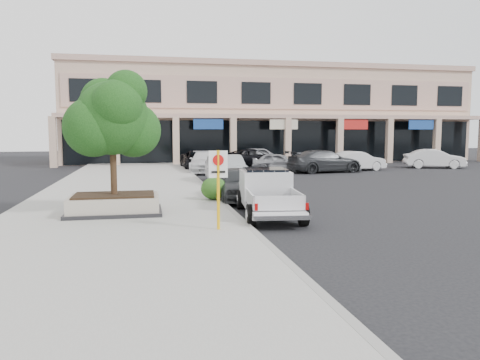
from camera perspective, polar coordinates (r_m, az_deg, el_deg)
The scene contains 19 objects.
ground at distance 14.60m, azimuth 7.07°, elevation -5.91°, with size 120.00×120.00×0.00m, color black.
sidewalk at distance 19.78m, azimuth -14.02°, elevation -2.69°, with size 8.00×52.00×0.15m, color gray.
curb at distance 19.99m, azimuth -2.63°, elevation -2.43°, with size 0.20×52.00×0.15m, color gray.
strip_mall at distance 49.13m, azimuth 3.46°, elevation 8.03°, with size 40.55×12.43×9.50m.
planter at distance 16.80m, azimuth -15.05°, elevation -2.86°, with size 3.20×2.20×0.68m.
planter_tree at distance 16.76m, azimuth -14.83°, elevation 7.21°, with size 2.90×2.55×4.00m.
no_parking_sign at distance 13.47m, azimuth -2.67°, elevation 0.16°, with size 0.55×0.09×2.30m.
hedge at distance 19.51m, azimuth -3.19°, elevation -1.03°, with size 1.10×0.99×0.94m, color #184B15.
pickup_truck at distance 16.42m, azimuth 3.54°, elevation -1.66°, with size 1.92×5.19×1.63m, color silver, non-canonical shape.
curb_car_a at distance 20.28m, azimuth -0.23°, elevation -0.43°, with size 1.73×4.30×1.47m, color #2B2E30.
curb_car_b at distance 26.43m, azimuth -1.65°, elevation 1.27°, with size 1.74×4.99×1.64m, color #9A9DA1.
curb_car_c at distance 33.99m, azimuth -4.33°, elevation 2.21°, with size 2.14×5.26×1.53m, color silver.
curb_car_d at distance 36.99m, azimuth -5.07°, elevation 2.47°, with size 2.46×5.34×1.48m, color black.
lot_car_a at distance 35.73m, azimuth 4.61°, elevation 2.24°, with size 1.58×3.94×1.34m, color gray.
lot_car_b at distance 36.62m, azimuth 14.02°, elevation 2.27°, with size 1.56×4.47×1.47m, color silver.
lot_car_c at distance 34.57m, azimuth 10.29°, elevation 2.27°, with size 2.27×5.59×1.62m, color #2B2C2F.
lot_car_d at distance 39.46m, azimuth 1.72°, elevation 2.71°, with size 2.45×5.31×1.47m, color black.
lot_car_e at distance 40.92m, azimuth 2.57°, elevation 2.92°, with size 1.91×4.75×1.62m, color #A8A9B0.
lot_car_f at distance 41.08m, azimuth 22.60°, elevation 2.42°, with size 1.62×4.64×1.53m, color silver.
Camera 1 is at (-4.55, -13.54, 3.00)m, focal length 35.00 mm.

